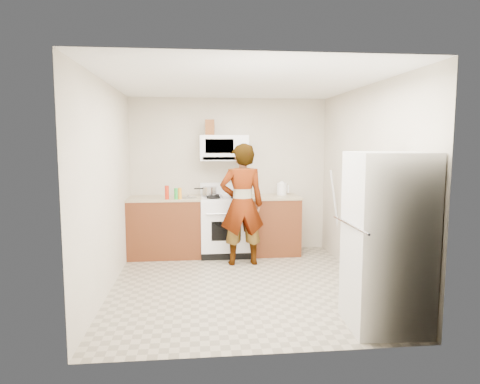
{
  "coord_description": "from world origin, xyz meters",
  "views": [
    {
      "loc": [
        -0.56,
        -5.2,
        1.79
      ],
      "look_at": [
        0.05,
        0.55,
        1.12
      ],
      "focal_mm": 32.0,
      "sensor_mm": 36.0,
      "label": 1
    }
  ],
  "objects": [
    {
      "name": "right_wall",
      "position": [
        1.59,
        0.0,
        1.25
      ],
      "size": [
        0.02,
        3.6,
        2.5
      ],
      "primitive_type": "cube",
      "color": "beige",
      "rests_on": "floor"
    },
    {
      "name": "counter_right",
      "position": [
        0.68,
        1.49,
        0.92
      ],
      "size": [
        0.82,
        0.64,
        0.03
      ],
      "primitive_type": "cube",
      "color": "tan",
      "rests_on": "cabinet_right"
    },
    {
      "name": "tray",
      "position": [
        -0.04,
        1.37,
        0.96
      ],
      "size": [
        0.28,
        0.22,
        0.05
      ],
      "primitive_type": "cube",
      "rotation": [
        0.0,
        0.0,
        0.25
      ],
      "color": "silver",
      "rests_on": "gas_range"
    },
    {
      "name": "cabinet_right",
      "position": [
        0.68,
        1.49,
        0.45
      ],
      "size": [
        0.8,
        0.62,
        0.9
      ],
      "primitive_type": "cube",
      "color": "#623017",
      "rests_on": "floor"
    },
    {
      "name": "bottle_spray",
      "position": [
        -0.98,
        1.25,
        1.04
      ],
      "size": [
        0.07,
        0.07,
        0.21
      ],
      "primitive_type": "cylinder",
      "rotation": [
        0.0,
        0.0,
        0.13
      ],
      "color": "red",
      "rests_on": "counter_left"
    },
    {
      "name": "kettle",
      "position": [
        0.85,
        1.62,
        1.03
      ],
      "size": [
        0.21,
        0.21,
        0.19
      ],
      "primitive_type": "cylinder",
      "rotation": [
        0.0,
        0.0,
        -0.41
      ],
      "color": "white",
      "rests_on": "counter_right"
    },
    {
      "name": "gas_range",
      "position": [
        -0.1,
        1.48,
        0.49
      ],
      "size": [
        0.76,
        0.65,
        1.13
      ],
      "color": "white",
      "rests_on": "floor"
    },
    {
      "name": "floor",
      "position": [
        0.0,
        0.0,
        0.0
      ],
      "size": [
        3.6,
        3.6,
        0.0
      ],
      "primitive_type": "plane",
      "color": "gray",
      "rests_on": "ground"
    },
    {
      "name": "back_wall",
      "position": [
        0.0,
        1.79,
        1.25
      ],
      "size": [
        3.2,
        0.02,
        2.5
      ],
      "primitive_type": "cube",
      "color": "beige",
      "rests_on": "floor"
    },
    {
      "name": "broom",
      "position": [
        1.58,
        1.05,
        0.69
      ],
      "size": [
        0.29,
        0.15,
        1.37
      ],
      "primitive_type": "cylinder",
      "rotation": [
        0.14,
        -0.14,
        -0.37
      ],
      "color": "silver",
      "rests_on": "floor"
    },
    {
      "name": "bottle_hot_sauce",
      "position": [
        -0.79,
        1.27,
        1.02
      ],
      "size": [
        0.06,
        0.06,
        0.17
      ],
      "primitive_type": "cylinder",
      "rotation": [
        0.0,
        0.0,
        -0.07
      ],
      "color": "orange",
      "rests_on": "counter_left"
    },
    {
      "name": "bottle_green_cap",
      "position": [
        -0.85,
        1.23,
        1.02
      ],
      "size": [
        0.06,
        0.06,
        0.17
      ],
      "primitive_type": "cylinder",
      "rotation": [
        0.0,
        0.0,
        0.14
      ],
      "color": "green",
      "rests_on": "counter_left"
    },
    {
      "name": "pot_lid",
      "position": [
        -0.67,
        1.39,
        0.94
      ],
      "size": [
        0.33,
        0.33,
        0.01
      ],
      "primitive_type": "cylinder",
      "rotation": [
        0.0,
        0.0,
        0.27
      ],
      "color": "white",
      "rests_on": "counter_left"
    },
    {
      "name": "person",
      "position": [
        0.12,
        0.92,
        0.89
      ],
      "size": [
        0.67,
        0.46,
        1.77
      ],
      "primitive_type": "imported",
      "rotation": [
        0.0,
        0.0,
        3.19
      ],
      "color": "tan",
      "rests_on": "floor"
    },
    {
      "name": "saucepan",
      "position": [
        -0.33,
        1.59,
        1.02
      ],
      "size": [
        0.23,
        0.23,
        0.12
      ],
      "primitive_type": "cylinder",
      "rotation": [
        0.0,
        0.0,
        -0.02
      ],
      "color": "#B6B5BA",
      "rests_on": "gas_range"
    },
    {
      "name": "counter_left",
      "position": [
        -1.04,
        1.49,
        0.92
      ],
      "size": [
        1.14,
        0.64,
        0.03
      ],
      "primitive_type": "cube",
      "color": "tan",
      "rests_on": "cabinet_left"
    },
    {
      "name": "cabinet_left",
      "position": [
        -1.04,
        1.49,
        0.45
      ],
      "size": [
        1.12,
        0.62,
        0.9
      ],
      "primitive_type": "cube",
      "color": "#623017",
      "rests_on": "floor"
    },
    {
      "name": "fridge",
      "position": [
        1.26,
        -1.37,
        0.85
      ],
      "size": [
        0.74,
        0.74,
        1.7
      ],
      "primitive_type": "cube",
      "rotation": [
        0.0,
        0.0,
        -0.06
      ],
      "color": "silver",
      "rests_on": "floor"
    },
    {
      "name": "microwave",
      "position": [
        -0.1,
        1.61,
        1.7
      ],
      "size": [
        0.76,
        0.38,
        0.4
      ],
      "primitive_type": "cube",
      "color": "white",
      "rests_on": "back_wall"
    },
    {
      "name": "jug",
      "position": [
        -0.32,
        1.56,
        2.02
      ],
      "size": [
        0.15,
        0.15,
        0.24
      ],
      "primitive_type": "cube",
      "rotation": [
        0.0,
        0.0,
        -0.09
      ],
      "color": "brown",
      "rests_on": "microwave"
    }
  ]
}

